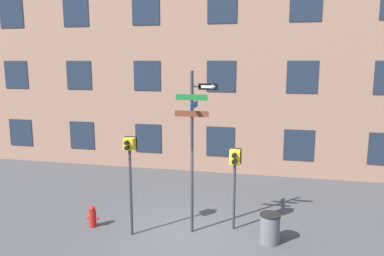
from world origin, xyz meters
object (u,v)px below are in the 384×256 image
pedestrian_signal_left (130,161)px  street_sign_pole (194,139)px  pedestrian_signal_right (235,167)px  trash_bin (270,228)px  fire_hydrant (93,217)px

pedestrian_signal_left → street_sign_pole: bearing=18.2°
pedestrian_signal_left → pedestrian_signal_right: size_ratio=1.17×
street_sign_pole → trash_bin: (2.23, -0.21, -2.41)m
fire_hydrant → trash_bin: size_ratio=0.79×
street_sign_pole → fire_hydrant: (-3.12, -0.32, -2.51)m
pedestrian_signal_right → trash_bin: pedestrian_signal_right is taller
pedestrian_signal_right → trash_bin: size_ratio=2.94×
fire_hydrant → trash_bin: trash_bin is taller
fire_hydrant → trash_bin: bearing=1.3°
trash_bin → pedestrian_signal_right: bearing=149.0°
fire_hydrant → pedestrian_signal_right: bearing=10.2°
street_sign_pole → fire_hydrant: size_ratio=7.10×
pedestrian_signal_right → trash_bin: 1.99m
trash_bin → pedestrian_signal_left: bearing=-174.7°
street_sign_pole → trash_bin: street_sign_pole is taller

